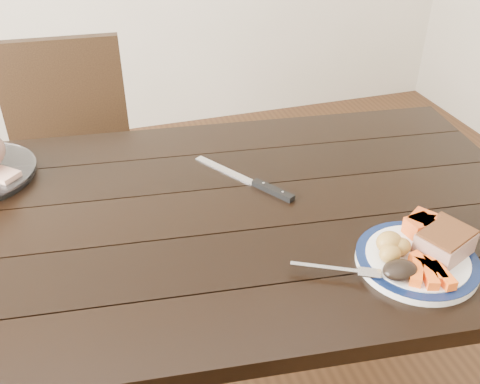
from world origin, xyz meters
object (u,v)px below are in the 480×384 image
object	(u,v)px
fork	(342,270)
dining_table	(206,242)
carving_knife	(260,185)
pork_slice	(445,244)
chair_far	(73,162)
dinner_plate	(417,261)

from	to	relation	value
fork	dining_table	bearing A→B (deg)	151.72
dining_table	fork	world-z (taller)	fork
dining_table	carving_knife	world-z (taller)	carving_knife
dining_table	pork_slice	bearing A→B (deg)	-36.58
fork	pork_slice	bearing A→B (deg)	24.62
chair_far	fork	size ratio (longest dim) A/B	5.62
fork	carving_knife	size ratio (longest dim) A/B	0.58
chair_far	dining_table	bearing A→B (deg)	116.18
chair_far	pork_slice	distance (m)	1.31
chair_far	dinner_plate	bearing A→B (deg)	126.51
chair_far	carving_knife	distance (m)	0.85
pork_slice	carving_knife	xyz separation A→B (m)	(-0.27, 0.37, -0.04)
chair_far	pork_slice	size ratio (longest dim) A/B	8.88
dining_table	carving_knife	size ratio (longest dim) A/B	5.96
chair_far	dinner_plate	world-z (taller)	chair_far
carving_knife	fork	bearing A→B (deg)	-24.17
chair_far	carving_knife	xyz separation A→B (m)	(0.46, -0.68, 0.23)
chair_far	fork	distance (m)	1.18
carving_knife	dinner_plate	bearing A→B (deg)	-1.61
pork_slice	fork	distance (m)	0.22
pork_slice	carving_knife	world-z (taller)	pork_slice
dining_table	carving_knife	distance (m)	0.20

